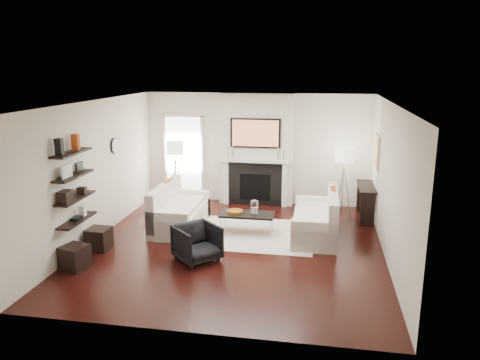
% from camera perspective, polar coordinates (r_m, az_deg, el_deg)
% --- Properties ---
extents(room_envelope, '(6.00, 6.00, 6.00)m').
position_cam_1_polar(room_envelope, '(8.56, -0.69, 0.35)').
color(room_envelope, black).
rests_on(room_envelope, ground).
extents(chimney_breast, '(1.80, 0.25, 2.70)m').
position_cam_1_polar(chimney_breast, '(11.33, 1.99, 3.69)').
color(chimney_breast, silver).
rests_on(chimney_breast, floor).
extents(fireplace_surround, '(1.30, 0.02, 1.04)m').
position_cam_1_polar(fireplace_surround, '(11.38, 1.86, -0.54)').
color(fireplace_surround, black).
rests_on(fireplace_surround, floor).
extents(firebox, '(0.75, 0.02, 0.65)m').
position_cam_1_polar(firebox, '(11.39, 1.85, -0.89)').
color(firebox, black).
rests_on(firebox, floor).
extents(mantel_pilaster_l, '(0.12, 0.08, 1.10)m').
position_cam_1_polar(mantel_pilaster_l, '(11.46, -1.73, -0.28)').
color(mantel_pilaster_l, white).
rests_on(mantel_pilaster_l, floor).
extents(mantel_pilaster_r, '(0.12, 0.08, 1.10)m').
position_cam_1_polar(mantel_pilaster_r, '(11.27, 5.46, -0.59)').
color(mantel_pilaster_r, white).
rests_on(mantel_pilaster_r, floor).
extents(mantel_shelf, '(1.70, 0.18, 0.07)m').
position_cam_1_polar(mantel_shelf, '(11.20, 1.84, 2.37)').
color(mantel_shelf, white).
rests_on(mantel_shelf, chimney_breast).
extents(tv_body, '(1.20, 0.06, 0.70)m').
position_cam_1_polar(tv_body, '(11.11, 1.89, 5.73)').
color(tv_body, black).
rests_on(tv_body, chimney_breast).
extents(tv_screen, '(1.10, 0.00, 0.62)m').
position_cam_1_polar(tv_screen, '(11.08, 1.87, 5.71)').
color(tv_screen, '#BF723F').
rests_on(tv_screen, tv_body).
extents(candlestick_l_tall, '(0.04, 0.04, 0.30)m').
position_cam_1_polar(candlestick_l_tall, '(11.26, -0.92, 3.40)').
color(candlestick_l_tall, silver).
rests_on(candlestick_l_tall, mantel_shelf).
extents(candlestick_l_short, '(0.04, 0.04, 0.24)m').
position_cam_1_polar(candlestick_l_short, '(11.29, -1.57, 3.27)').
color(candlestick_l_short, silver).
rests_on(candlestick_l_short, mantel_shelf).
extents(candlestick_r_tall, '(0.04, 0.04, 0.30)m').
position_cam_1_polar(candlestick_r_tall, '(11.11, 4.67, 3.21)').
color(candlestick_r_tall, silver).
rests_on(candlestick_r_tall, mantel_shelf).
extents(candlestick_r_short, '(0.04, 0.04, 0.24)m').
position_cam_1_polar(candlestick_r_short, '(11.10, 5.34, 3.04)').
color(candlestick_r_short, silver).
rests_on(candlestick_r_short, mantel_shelf).
extents(hallway_panel, '(0.90, 0.02, 2.10)m').
position_cam_1_polar(hallway_panel, '(11.88, -6.83, 2.60)').
color(hallway_panel, white).
rests_on(hallway_panel, floor).
extents(door_trim_l, '(0.06, 0.06, 2.16)m').
position_cam_1_polar(door_trim_l, '(12.01, -9.06, 2.65)').
color(door_trim_l, white).
rests_on(door_trim_l, floor).
extents(door_trim_r, '(0.06, 0.06, 2.16)m').
position_cam_1_polar(door_trim_r, '(11.74, -4.61, 2.52)').
color(door_trim_r, white).
rests_on(door_trim_r, floor).
extents(door_trim_top, '(1.02, 0.06, 0.06)m').
position_cam_1_polar(door_trim_top, '(11.70, -7.01, 7.78)').
color(door_trim_top, white).
rests_on(door_trim_top, wall_back).
extents(rug, '(2.60, 2.00, 0.01)m').
position_cam_1_polar(rug, '(9.59, 1.14, -6.55)').
color(rug, beige).
rests_on(rug, floor).
extents(loveseat_left_base, '(0.85, 1.80, 0.42)m').
position_cam_1_polar(loveseat_left_base, '(9.97, -7.29, -4.61)').
color(loveseat_left_base, white).
rests_on(loveseat_left_base, floor).
extents(loveseat_left_back, '(0.18, 1.80, 0.80)m').
position_cam_1_polar(loveseat_left_back, '(9.97, -9.19, -2.76)').
color(loveseat_left_back, white).
rests_on(loveseat_left_back, floor).
extents(loveseat_left_arm_n, '(0.85, 0.18, 0.60)m').
position_cam_1_polar(loveseat_left_arm_n, '(9.21, -8.79, -5.64)').
color(loveseat_left_arm_n, white).
rests_on(loveseat_left_arm_n, floor).
extents(loveseat_left_arm_s, '(0.85, 0.18, 0.60)m').
position_cam_1_polar(loveseat_left_arm_s, '(10.68, -6.04, -2.81)').
color(loveseat_left_arm_s, white).
rests_on(loveseat_left_arm_s, floor).
extents(loveseat_left_cushion, '(0.63, 1.44, 0.10)m').
position_cam_1_polar(loveseat_left_cushion, '(9.87, -7.06, -3.20)').
color(loveseat_left_cushion, white).
rests_on(loveseat_left_cushion, loveseat_left_base).
extents(pillow_left_orange, '(0.10, 0.42, 0.42)m').
position_cam_1_polar(pillow_left_orange, '(10.19, -8.69, -1.19)').
color(pillow_left_orange, '#9D3A13').
rests_on(pillow_left_orange, loveseat_left_cushion).
extents(pillow_left_charcoal, '(0.10, 0.40, 0.40)m').
position_cam_1_polar(pillow_left_charcoal, '(9.65, -9.81, -2.16)').
color(pillow_left_charcoal, black).
rests_on(pillow_left_charcoal, loveseat_left_cushion).
extents(loveseat_right_base, '(0.85, 1.80, 0.42)m').
position_cam_1_polar(loveseat_right_base, '(9.50, 9.09, -5.61)').
color(loveseat_right_base, white).
rests_on(loveseat_right_base, floor).
extents(loveseat_right_back, '(0.18, 1.80, 0.80)m').
position_cam_1_polar(loveseat_right_back, '(9.40, 11.20, -3.88)').
color(loveseat_right_back, white).
rests_on(loveseat_right_back, floor).
extents(loveseat_right_arm_n, '(0.85, 0.18, 0.60)m').
position_cam_1_polar(loveseat_right_arm_n, '(8.71, 9.01, -6.81)').
color(loveseat_right_arm_n, white).
rests_on(loveseat_right_arm_n, floor).
extents(loveseat_right_arm_s, '(0.85, 0.18, 0.60)m').
position_cam_1_polar(loveseat_right_arm_s, '(10.24, 9.19, -3.65)').
color(loveseat_right_arm_s, white).
rests_on(loveseat_right_arm_s, floor).
extents(loveseat_right_cushion, '(0.63, 1.44, 0.10)m').
position_cam_1_polar(loveseat_right_cushion, '(9.42, 8.84, -4.11)').
color(loveseat_right_cushion, white).
rests_on(loveseat_right_cushion, loveseat_right_base).
extents(pillow_right_orange, '(0.10, 0.42, 0.42)m').
position_cam_1_polar(pillow_right_orange, '(9.63, 11.23, -2.19)').
color(pillow_right_orange, '#9D3A13').
rests_on(pillow_right_orange, loveseat_right_cushion).
extents(pillow_right_charcoal, '(0.10, 0.40, 0.40)m').
position_cam_1_polar(pillow_right_charcoal, '(9.06, 11.29, -3.28)').
color(pillow_right_charcoal, black).
rests_on(pillow_right_charcoal, loveseat_right_cushion).
extents(coffee_table, '(1.10, 0.55, 0.04)m').
position_cam_1_polar(coffee_table, '(9.50, 0.86, -4.21)').
color(coffee_table, black).
rests_on(coffee_table, floor).
extents(coffee_leg_nw, '(0.02, 0.02, 0.38)m').
position_cam_1_polar(coffee_leg_nw, '(9.45, -2.36, -5.67)').
color(coffee_leg_nw, silver).
rests_on(coffee_leg_nw, floor).
extents(coffee_leg_ne, '(0.02, 0.02, 0.38)m').
position_cam_1_polar(coffee_leg_ne, '(9.30, 3.70, -6.01)').
color(coffee_leg_ne, silver).
rests_on(coffee_leg_ne, floor).
extents(coffee_leg_sw, '(0.02, 0.02, 0.38)m').
position_cam_1_polar(coffee_leg_sw, '(9.86, -1.82, -4.83)').
color(coffee_leg_sw, silver).
rests_on(coffee_leg_sw, floor).
extents(coffee_leg_se, '(0.02, 0.02, 0.38)m').
position_cam_1_polar(coffee_leg_se, '(9.72, 3.99, -5.14)').
color(coffee_leg_se, silver).
rests_on(coffee_leg_se, floor).
extents(hurricane_glass, '(0.16, 0.16, 0.27)m').
position_cam_1_polar(hurricane_glass, '(9.43, 1.76, -3.34)').
color(hurricane_glass, white).
rests_on(hurricane_glass, coffee_table).
extents(hurricane_candle, '(0.09, 0.09, 0.13)m').
position_cam_1_polar(hurricane_candle, '(9.45, 1.76, -3.71)').
color(hurricane_candle, white).
rests_on(hurricane_candle, coffee_table).
extents(copper_bowl, '(0.33, 0.33, 0.05)m').
position_cam_1_polar(copper_bowl, '(9.53, -0.63, -3.88)').
color(copper_bowl, '#BB721F').
rests_on(copper_bowl, coffee_table).
extents(armchair, '(0.94, 0.94, 0.70)m').
position_cam_1_polar(armchair, '(8.27, -5.25, -7.44)').
color(armchair, black).
rests_on(armchair, floor).
extents(lamp_left_post, '(0.02, 0.02, 1.20)m').
position_cam_1_polar(lamp_left_post, '(11.32, -7.79, -0.33)').
color(lamp_left_post, silver).
rests_on(lamp_left_post, floor).
extents(lamp_left_shade, '(0.40, 0.40, 0.30)m').
position_cam_1_polar(lamp_left_shade, '(11.14, -7.94, 3.91)').
color(lamp_left_shade, white).
rests_on(lamp_left_shade, lamp_left_post).
extents(lamp_left_leg_a, '(0.25, 0.02, 1.23)m').
position_cam_1_polar(lamp_left_leg_a, '(11.29, -7.26, -0.35)').
color(lamp_left_leg_a, silver).
rests_on(lamp_left_leg_a, floor).
extents(lamp_left_leg_b, '(0.14, 0.22, 1.23)m').
position_cam_1_polar(lamp_left_leg_b, '(11.42, -7.91, -0.20)').
color(lamp_left_leg_b, silver).
rests_on(lamp_left_leg_b, floor).
extents(lamp_left_leg_c, '(0.14, 0.22, 1.23)m').
position_cam_1_polar(lamp_left_leg_c, '(11.25, -8.21, -0.43)').
color(lamp_left_leg_c, silver).
rests_on(lamp_left_leg_c, floor).
extents(lamp_right_post, '(0.02, 0.02, 1.20)m').
position_cam_1_polar(lamp_right_post, '(10.63, 12.36, -1.45)').
color(lamp_right_post, silver).
rests_on(lamp_right_post, floor).
extents(lamp_right_shade, '(0.40, 0.40, 0.30)m').
position_cam_1_polar(lamp_right_shade, '(10.45, 12.60, 3.05)').
color(lamp_right_shade, white).
rests_on(lamp_right_shade, lamp_right_post).
extents(lamp_right_leg_a, '(0.25, 0.02, 1.23)m').
position_cam_1_polar(lamp_right_leg_a, '(10.64, 12.95, -1.48)').
color(lamp_right_leg_a, silver).
rests_on(lamp_right_leg_a, floor).
extents(lamp_right_leg_b, '(0.14, 0.22, 1.23)m').
position_cam_1_polar(lamp_right_leg_b, '(10.72, 12.05, -1.31)').
color(lamp_right_leg_b, silver).
rests_on(lamp_right_leg_b, floor).
extents(lamp_right_leg_c, '(0.14, 0.22, 1.23)m').
position_cam_1_polar(lamp_right_leg_c, '(10.54, 12.08, -1.57)').
color(lamp_right_leg_c, silver).
rests_on(lamp_right_leg_c, floor).
extents(console_top, '(0.35, 1.20, 0.04)m').
position_cam_1_polar(console_top, '(10.72, 15.15, -0.78)').
color(console_top, black).
rests_on(console_top, floor).
extents(console_leg_n, '(0.30, 0.04, 0.71)m').
position_cam_1_polar(console_leg_n, '(10.29, 15.28, -3.56)').
color(console_leg_n, black).
rests_on(console_leg_n, floor).
extents(console_leg_s, '(0.30, 0.04, 0.71)m').
position_cam_1_polar(console_leg_s, '(11.34, 14.80, -1.92)').
color(console_leg_s, black).
rests_on(console_leg_s, floor).
extents(wall_art, '(0.03, 0.70, 0.70)m').
position_cam_1_polar(wall_art, '(10.45, 16.36, 3.39)').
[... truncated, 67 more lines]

